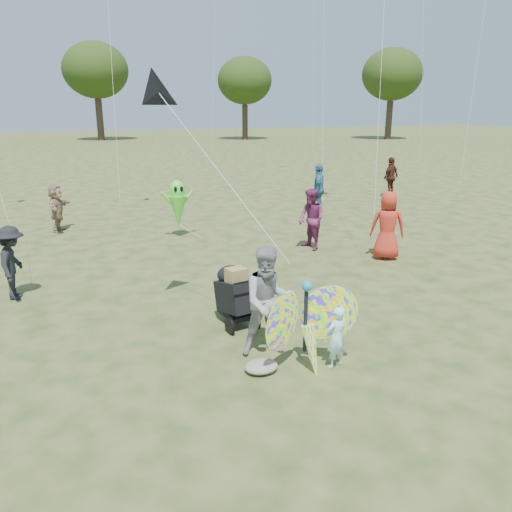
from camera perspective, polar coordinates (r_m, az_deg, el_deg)
The scene contains 15 objects.
ground at distance 8.69m, azimuth 5.00°, elevation -9.49°, with size 160.00×160.00×0.00m, color #51592B.
child_girl at distance 7.71m, azimuth 9.16°, elevation -9.17°, with size 0.36×0.23×0.98m, color #B4EEFF.
adult_man at distance 7.86m, azimuth 1.49°, elevation -5.22°, with size 0.87×0.68×1.78m, color gray.
grey_bag at distance 7.67m, azimuth 0.61°, elevation -12.51°, with size 0.52×0.42×0.17m, color gray.
crowd_a at distance 13.30m, azimuth 14.80°, elevation 3.39°, with size 0.87×0.56×1.77m, color red.
crowd_b at distance 11.32m, azimuth -26.07°, elevation -0.70°, with size 0.99×0.57×1.54m, color black.
crowd_c at distance 18.57m, azimuth 7.18°, elevation 7.59°, with size 1.07×0.45×1.83m, color #346790.
crowd_d at distance 16.95m, azimuth -21.80°, elevation 5.11°, with size 1.40×0.45×1.51m, color #9E7D61.
crowd_e at distance 13.82m, azimuth 6.32°, elevation 4.16°, with size 0.82×0.64×1.68m, color #722654.
crowd_h at distance 22.88m, azimuth 15.15°, elevation 8.72°, with size 1.00×0.42×1.72m, color #441D16.
jogging_stroller at distance 9.05m, azimuth -2.44°, elevation -4.11°, with size 0.60×1.10×1.09m.
butterfly_kite at distance 7.48m, azimuth 5.99°, elevation -8.20°, with size 1.74×0.75×1.62m.
delta_kite_rig at distance 8.76m, azimuth -10.97°, elevation 17.72°, with size 2.04×2.14×3.03m.
alien_kite at distance 15.17m, azimuth -8.91°, elevation 5.68°, with size 1.12×0.69×1.74m.
tree_line at distance 52.50m, azimuth -14.89°, elevation 19.55°, with size 91.78×33.60×10.79m.
Camera 1 is at (-3.60, -6.92, 3.84)m, focal length 35.00 mm.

